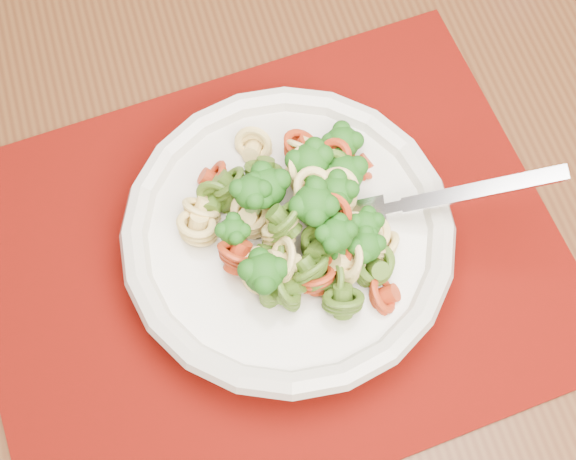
{
  "coord_description": "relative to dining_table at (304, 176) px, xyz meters",
  "views": [
    {
      "loc": [
        -0.3,
        0.17,
        1.28
      ],
      "look_at": [
        -0.3,
        0.38,
        0.77
      ],
      "focal_mm": 50.0,
      "sensor_mm": 36.0,
      "label": 1
    }
  ],
  "objects": [
    {
      "name": "placemat",
      "position": [
        -0.03,
        -0.12,
        0.09
      ],
      "size": [
        0.51,
        0.45,
        0.0
      ],
      "primitive_type": "cube",
      "rotation": [
        0.0,
        0.0,
        0.34
      ],
      "color": "#660704",
      "rests_on": "dining_table"
    },
    {
      "name": "fork",
      "position": [
        0.04,
        -0.1,
        0.14
      ],
      "size": [
        0.18,
        0.03,
        0.08
      ],
      "primitive_type": null,
      "rotation": [
        0.0,
        -0.35,
        0.05
      ],
      "color": "silver",
      "rests_on": "pasta_bowl"
    },
    {
      "name": "pasta_broccoli_heap",
      "position": [
        -0.02,
        -0.11,
        0.14
      ],
      "size": [
        0.2,
        0.2,
        0.06
      ],
      "primitive_type": null,
      "color": "#EEC976",
      "rests_on": "pasta_bowl"
    },
    {
      "name": "pasta_bowl",
      "position": [
        -0.02,
        -0.11,
        0.12
      ],
      "size": [
        0.24,
        0.24,
        0.05
      ],
      "color": "beige",
      "rests_on": "placemat"
    },
    {
      "name": "dining_table",
      "position": [
        0.0,
        0.0,
        0.0
      ],
      "size": [
        1.69,
        1.32,
        0.72
      ],
      "rotation": [
        0.0,
        0.0,
        0.27
      ],
      "color": "#502E16",
      "rests_on": "ground"
    }
  ]
}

